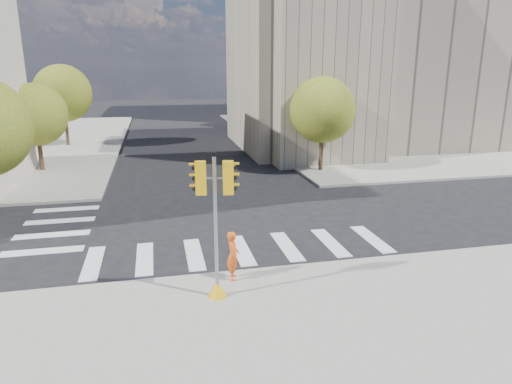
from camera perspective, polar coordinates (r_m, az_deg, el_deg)
ground at (r=19.38m, az=-2.64°, el=-5.02°), size 160.00×160.00×0.00m
sidewalk_far_right at (r=50.04m, az=15.18°, el=7.25°), size 28.00×40.00×0.15m
civic_building at (r=41.45m, az=14.79°, el=15.67°), size 26.00×16.00×19.39m
office_tower at (r=65.45m, az=10.95°, el=22.45°), size 20.00×18.00×30.00m
tree_lw_mid at (r=32.89m, az=-25.84°, el=8.70°), size 4.00×4.00×5.77m
tree_lw_far at (r=42.61m, az=-23.02°, el=11.28°), size 4.80×4.80×6.95m
tree_re_near at (r=29.95m, az=8.32°, el=10.10°), size 4.20×4.20×6.16m
tree_re_mid at (r=41.34m, az=2.36°, el=12.11°), size 4.60×4.60×6.66m
tree_re_far at (r=53.04m, az=-1.03°, el=12.34°), size 4.00×4.00×5.88m
lamp_near at (r=33.83m, az=6.74°, el=11.65°), size 0.35×0.18×8.11m
lamp_far at (r=47.26m, az=1.06°, el=12.82°), size 0.35×0.18×8.11m
traffic_signal at (r=13.24m, az=-5.02°, el=-5.84°), size 1.08×0.56×4.35m
photographer at (r=14.68m, az=-2.91°, el=-7.91°), size 0.43×0.62×1.62m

